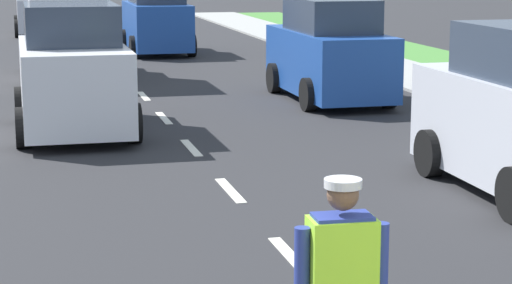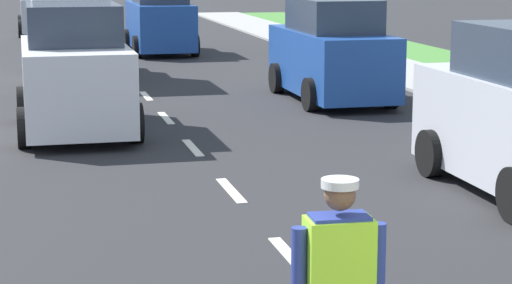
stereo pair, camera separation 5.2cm
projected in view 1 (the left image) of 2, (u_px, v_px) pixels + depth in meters
The scene contains 8 objects.
ground_plane at pixel (127, 78), 24.93m from camera, with size 96.00×96.00×0.00m, color #28282B.
lane_center_line at pixel (111, 60), 28.93m from camera, with size 0.14×46.40×0.01m.
road_worker at pixel (344, 283), 6.76m from camera, with size 0.77×0.37×1.67m.
delivery_truck at pixel (65, 14), 24.72m from camera, with size 2.16×4.60×3.54m.
car_parked_far at pixel (329, 53), 21.05m from camera, with size 1.94×4.34×2.19m.
car_oncoming_third at pixel (41, 9), 37.81m from camera, with size 2.06×4.22×2.12m.
car_oncoming_lead at pixel (73, 73), 17.31m from camera, with size 2.05×4.09×2.28m.
car_outgoing_far at pixel (157, 20), 30.75m from camera, with size 1.99×3.98×2.28m.
Camera 1 is at (-2.74, -3.85, 3.18)m, focal length 68.71 mm.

